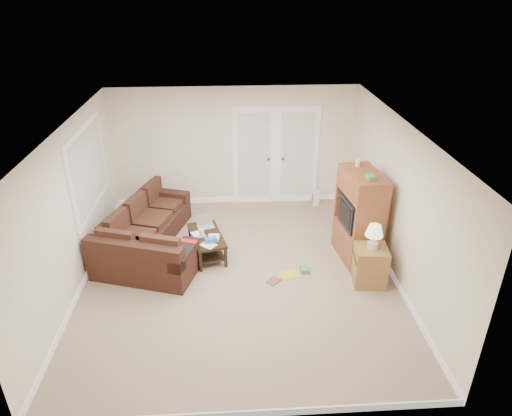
{
  "coord_description": "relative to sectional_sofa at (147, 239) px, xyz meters",
  "views": [
    {
      "loc": [
        -0.11,
        -6.22,
        4.39
      ],
      "look_at": [
        0.29,
        0.25,
        1.1
      ],
      "focal_mm": 32.0,
      "sensor_mm": 36.0,
      "label": 1
    }
  ],
  "objects": [
    {
      "name": "window_left",
      "position": [
        -0.87,
        0.26,
        1.25
      ],
      "size": [
        0.05,
        1.92,
        1.42
      ],
      "color": "white",
      "rests_on": "wall_left"
    },
    {
      "name": "floor",
      "position": [
        1.6,
        -0.74,
        -0.3
      ],
      "size": [
        5.5,
        5.5,
        0.0
      ],
      "primitive_type": "plane",
      "color": "tan",
      "rests_on": "ground"
    },
    {
      "name": "floor_magazine",
      "position": [
        2.43,
        -0.8,
        -0.3
      ],
      "size": [
        0.36,
        0.32,
        0.01
      ],
      "primitive_type": "cube",
      "rotation": [
        0.0,
        0.0,
        0.27
      ],
      "color": "gold",
      "rests_on": "floor"
    },
    {
      "name": "french_doors",
      "position": [
        2.45,
        1.98,
        0.73
      ],
      "size": [
        1.8,
        0.05,
        2.13
      ],
      "color": "white",
      "rests_on": "floor"
    },
    {
      "name": "floor_book",
      "position": [
        2.08,
        -0.91,
        -0.29
      ],
      "size": [
        0.27,
        0.28,
        0.02
      ],
      "primitive_type": "imported",
      "rotation": [
        0.0,
        0.0,
        -0.75
      ],
      "color": "brown",
      "rests_on": "floor"
    },
    {
      "name": "wall_back",
      "position": [
        1.6,
        2.01,
        0.95
      ],
      "size": [
        5.0,
        0.02,
        2.5
      ],
      "primitive_type": "cube",
      "color": "white",
      "rests_on": "floor"
    },
    {
      "name": "wall_front",
      "position": [
        1.6,
        -3.49,
        0.95
      ],
      "size": [
        5.0,
        0.02,
        2.5
      ],
      "primitive_type": "cube",
      "color": "white",
      "rests_on": "floor"
    },
    {
      "name": "side_cabinet",
      "position": [
        3.65,
        -1.07,
        0.08
      ],
      "size": [
        0.54,
        0.54,
        1.05
      ],
      "rotation": [
        0.0,
        0.0,
        -0.11
      ],
      "color": "olive",
      "rests_on": "floor"
    },
    {
      "name": "wall_right",
      "position": [
        4.1,
        -0.74,
        0.95
      ],
      "size": [
        0.02,
        5.5,
        2.5
      ],
      "primitive_type": "cube",
      "color": "white",
      "rests_on": "floor"
    },
    {
      "name": "sectional_sofa",
      "position": [
        0.0,
        0.0,
        0.0
      ],
      "size": [
        1.82,
        2.86,
        0.77
      ],
      "rotation": [
        0.0,
        0.0,
        -0.3
      ],
      "color": "#3A1F16",
      "rests_on": "floor"
    },
    {
      "name": "baseboards",
      "position": [
        1.6,
        -0.74,
        -0.25
      ],
      "size": [
        5.0,
        5.5,
        0.1
      ],
      "primitive_type": null,
      "color": "white",
      "rests_on": "floor"
    },
    {
      "name": "floor_greenbox",
      "position": [
        2.68,
        -0.71,
        -0.26
      ],
      "size": [
        0.14,
        0.19,
        0.07
      ],
      "primitive_type": "cube",
      "rotation": [
        0.0,
        0.0,
        0.03
      ],
      "color": "#419049",
      "rests_on": "floor"
    },
    {
      "name": "coffee_table",
      "position": [
        1.05,
        -0.08,
        -0.08
      ],
      "size": [
        0.74,
        1.1,
        0.69
      ],
      "rotation": [
        0.0,
        0.0,
        0.25
      ],
      "color": "black",
      "rests_on": "floor"
    },
    {
      "name": "ceiling",
      "position": [
        1.6,
        -0.74,
        2.2
      ],
      "size": [
        5.0,
        5.5,
        0.02
      ],
      "primitive_type": "cube",
      "color": "white",
      "rests_on": "wall_back"
    },
    {
      "name": "tv_armoire",
      "position": [
        3.64,
        -0.3,
        0.5
      ],
      "size": [
        0.65,
        1.04,
        1.7
      ],
      "rotation": [
        0.0,
        0.0,
        0.11
      ],
      "color": "brown",
      "rests_on": "floor"
    },
    {
      "name": "wall_left",
      "position": [
        -0.9,
        -0.74,
        0.95
      ],
      "size": [
        0.02,
        5.5,
        2.5
      ],
      "primitive_type": "cube",
      "color": "white",
      "rests_on": "floor"
    },
    {
      "name": "space_heater",
      "position": [
        3.3,
        1.71,
        -0.13
      ],
      "size": [
        0.15,
        0.13,
        0.33
      ],
      "primitive_type": "cube",
      "rotation": [
        0.0,
        0.0,
        0.12
      ],
      "color": "white",
      "rests_on": "floor"
    }
  ]
}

